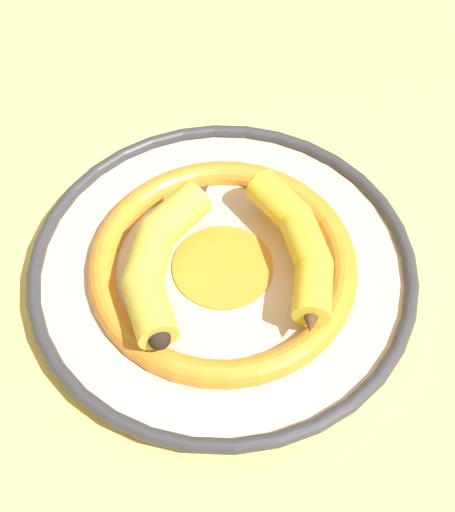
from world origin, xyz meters
The scene contains 4 objects.
ground_plane centered at (0.00, 0.00, 0.00)m, with size 2.80×2.80×0.00m, color #E5CC6B.
decorative_bowl centered at (0.00, -0.02, 0.01)m, with size 0.36×0.36×0.03m.
banana_a centered at (0.07, 0.00, 0.05)m, with size 0.11×0.16×0.03m.
banana_b centered at (-0.05, -0.05, 0.05)m, with size 0.08×0.18×0.04m.
Camera 1 is at (0.13, -0.37, 0.56)m, focal length 50.00 mm.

